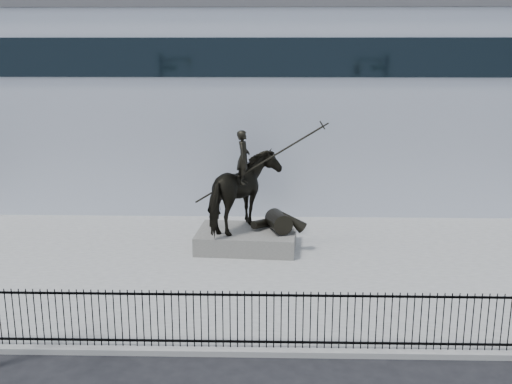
{
  "coord_description": "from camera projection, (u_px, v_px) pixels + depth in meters",
  "views": [
    {
      "loc": [
        -0.12,
        -12.32,
        7.46
      ],
      "look_at": [
        -0.58,
        6.0,
        2.98
      ],
      "focal_mm": 42.0,
      "sensor_mm": 36.0,
      "label": 1
    }
  ],
  "objects": [
    {
      "name": "ground",
      "position": [
        275.0,
        380.0,
        13.74
      ],
      "size": [
        120.0,
        120.0,
        0.0
      ],
      "primitive_type": "plane",
      "color": "black",
      "rests_on": "ground"
    },
    {
      "name": "plaza",
      "position": [
        274.0,
        267.0,
        20.52
      ],
      "size": [
        30.0,
        12.0,
        0.15
      ],
      "primitive_type": "cube",
      "color": "gray",
      "rests_on": "ground"
    },
    {
      "name": "building",
      "position": [
        273.0,
        103.0,
        32.09
      ],
      "size": [
        44.0,
        14.0,
        9.0
      ],
      "primitive_type": "cube",
      "color": "#B6BBC6",
      "rests_on": "ground"
    },
    {
      "name": "picket_fence",
      "position": [
        275.0,
        320.0,
        14.74
      ],
      "size": [
        22.1,
        0.1,
        1.5
      ],
      "color": "black",
      "rests_on": "plaza"
    },
    {
      "name": "statue_plinth",
      "position": [
        247.0,
        239.0,
        22.22
      ],
      "size": [
        3.78,
        2.74,
        0.68
      ],
      "primitive_type": "cube",
      "rotation": [
        0.0,
        0.0,
        -0.08
      ],
      "color": "#56544F",
      "rests_on": "plaza"
    },
    {
      "name": "equestrian_statue",
      "position": [
        248.0,
        193.0,
        21.79
      ],
      "size": [
        4.61,
        3.02,
        3.91
      ],
      "rotation": [
        0.0,
        0.0,
        -0.08
      ],
      "color": "black",
      "rests_on": "statue_plinth"
    }
  ]
}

